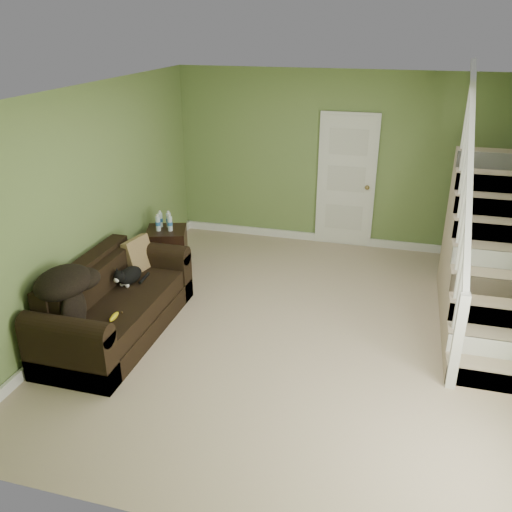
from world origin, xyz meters
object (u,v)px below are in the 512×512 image
Objects in this scene: cat at (129,276)px; banana at (114,317)px; sofa at (114,307)px; side_table at (167,250)px.

banana is (0.22, -0.76, -0.07)m from cat.
sofa is 1.65m from side_table.
side_table is at bearing 105.84° from cat.
cat reaches higher than banana.
banana is at bearing -80.49° from side_table.
sofa is at bearing -85.13° from cat.
sofa is 0.40m from cat.
sofa is 11.30× the size of banana.
sofa is 2.49× the size of side_table.
cat is (0.12, -1.32, 0.23)m from side_table.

